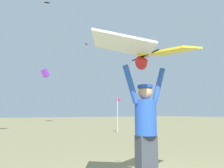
{
  "coord_description": "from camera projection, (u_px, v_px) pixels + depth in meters",
  "views": [
    {
      "loc": [
        -2.38,
        -2.49,
        1.17
      ],
      "look_at": [
        -0.15,
        1.34,
        1.75
      ],
      "focal_mm": 35.31,
      "sensor_mm": 36.0,
      "label": 1
    }
  ],
  "objects": [
    {
      "name": "distant_kite_magenta_mid_left",
      "position": [
        86.0,
        44.0,
        36.21
      ],
      "size": [
        0.63,
        0.66,
        0.29
      ],
      "color": "#DB2393"
    },
    {
      "name": "marker_flag",
      "position": [
        119.0,
        102.0,
        13.43
      ],
      "size": [
        0.3,
        0.24,
        2.11
      ],
      "color": "silver",
      "rests_on": "ground"
    },
    {
      "name": "kite_flyer_person",
      "position": [
        146.0,
        128.0,
        3.46
      ],
      "size": [
        0.81,
        0.37,
        1.92
      ],
      "color": "#424751",
      "rests_on": "ground"
    },
    {
      "name": "distant_kite_purple_high_left",
      "position": [
        45.0,
        73.0,
        30.47
      ],
      "size": [
        1.3,
        1.05,
        1.37
      ],
      "color": "purple"
    },
    {
      "name": "held_stunt_kite",
      "position": [
        147.0,
        51.0,
        3.54
      ],
      "size": [
        2.05,
        1.15,
        0.42
      ],
      "color": "black"
    },
    {
      "name": "distant_kite_black_high_right",
      "position": [
        47.0,
        2.0,
        31.85
      ],
      "size": [
        1.08,
        1.07,
        0.29
      ],
      "color": "black"
    }
  ]
}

